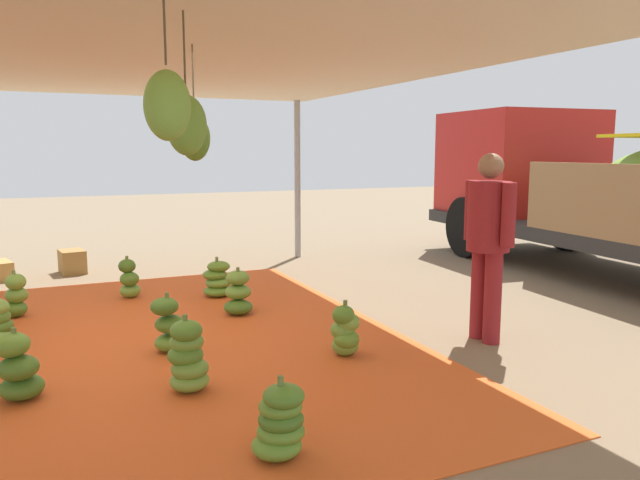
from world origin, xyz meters
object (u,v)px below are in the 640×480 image
at_px(banana_bunch_2, 238,294).
at_px(banana_bunch_12, 217,280).
at_px(banana_bunch_5, 280,422).
at_px(banana_bunch_11, 129,280).
at_px(banana_bunch_10, 188,358).
at_px(cargo_truck_main, 630,189).
at_px(worker_0, 488,233).
at_px(banana_bunch_9, 345,332).
at_px(crate_0, 72,262).
at_px(banana_bunch_1, 18,369).
at_px(banana_bunch_6, 169,326).
at_px(banana_bunch_13, 16,297).

bearing_deg(banana_bunch_2, banana_bunch_12, 179.68).
bearing_deg(banana_bunch_5, banana_bunch_2, 167.78).
xyz_separation_m(banana_bunch_2, banana_bunch_11, (-1.21, -0.98, 0.00)).
relative_size(banana_bunch_10, banana_bunch_12, 1.20).
height_order(cargo_truck_main, worker_0, cargo_truck_main).
bearing_deg(banana_bunch_9, banana_bunch_10, -81.39).
bearing_deg(banana_bunch_11, crate_0, -164.00).
xyz_separation_m(banana_bunch_1, banana_bunch_6, (-0.64, 1.16, -0.00)).
height_order(banana_bunch_10, cargo_truck_main, cargo_truck_main).
xyz_separation_m(banana_bunch_2, banana_bunch_6, (0.97, -0.91, 0.01)).
relative_size(banana_bunch_2, cargo_truck_main, 0.07).
distance_m(banana_bunch_1, banana_bunch_5, 2.04).
bearing_deg(banana_bunch_5, banana_bunch_10, -166.73).
relative_size(banana_bunch_2, banana_bunch_10, 0.88).
xyz_separation_m(banana_bunch_6, cargo_truck_main, (-0.58, 6.30, 1.01)).
bearing_deg(worker_0, banana_bunch_12, -145.95).
relative_size(banana_bunch_13, cargo_truck_main, 0.07).
bearing_deg(cargo_truck_main, banana_bunch_2, -94.09).
xyz_separation_m(banana_bunch_1, crate_0, (-4.76, 0.53, -0.07)).
xyz_separation_m(banana_bunch_5, worker_0, (-1.28, 2.50, 0.80)).
relative_size(banana_bunch_6, cargo_truck_main, 0.07).
relative_size(banana_bunch_6, banana_bunch_9, 1.08).
xyz_separation_m(banana_bunch_10, banana_bunch_12, (-2.80, 0.95, -0.05)).
bearing_deg(banana_bunch_13, cargo_truck_main, 80.98).
relative_size(banana_bunch_2, banana_bunch_11, 1.00).
bearing_deg(banana_bunch_6, banana_bunch_13, -144.57).
distance_m(banana_bunch_9, banana_bunch_12, 2.63).
height_order(banana_bunch_6, worker_0, worker_0).
xyz_separation_m(banana_bunch_2, banana_bunch_9, (1.71, 0.44, -0.00)).
bearing_deg(banana_bunch_12, cargo_truck_main, 76.71).
height_order(banana_bunch_2, banana_bunch_12, banana_bunch_2).
distance_m(banana_bunch_10, banana_bunch_12, 2.96).
distance_m(banana_bunch_11, crate_0, 2.02).
height_order(banana_bunch_1, banana_bunch_13, banana_bunch_1).
relative_size(banana_bunch_12, crate_0, 1.10).
relative_size(banana_bunch_5, banana_bunch_13, 0.95).
bearing_deg(cargo_truck_main, crate_0, -117.04).
xyz_separation_m(banana_bunch_5, banana_bunch_9, (-1.39, 1.11, 0.01)).
xyz_separation_m(banana_bunch_2, banana_bunch_5, (3.09, -0.67, -0.01)).
xyz_separation_m(banana_bunch_6, banana_bunch_12, (-1.85, 0.91, -0.03)).
bearing_deg(banana_bunch_12, banana_bunch_11, -108.27).
xyz_separation_m(banana_bunch_2, banana_bunch_12, (-0.89, 0.00, -0.02)).
bearing_deg(banana_bunch_13, banana_bunch_12, 91.84).
distance_m(banana_bunch_10, worker_0, 2.88).
xyz_separation_m(banana_bunch_9, banana_bunch_11, (-2.92, -1.42, 0.00)).
xyz_separation_m(cargo_truck_main, crate_0, (-3.54, -6.93, -1.07)).
distance_m(banana_bunch_2, banana_bunch_13, 2.33).
relative_size(banana_bunch_9, cargo_truck_main, 0.07).
height_order(banana_bunch_5, banana_bunch_6, banana_bunch_6).
xyz_separation_m(banana_bunch_13, crate_0, (-2.34, 0.64, -0.06)).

